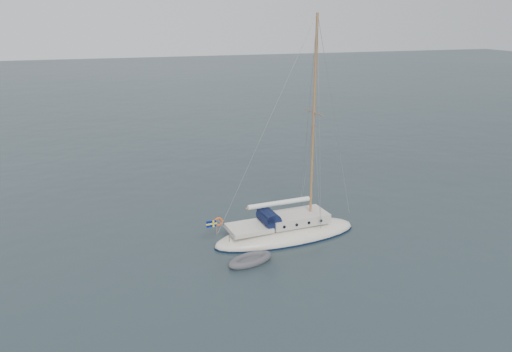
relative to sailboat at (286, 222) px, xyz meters
name	(u,v)px	position (x,y,z in m)	size (l,w,h in m)	color
ground	(270,248)	(-1.51, -1.18, -1.10)	(300.00, 300.00, 0.00)	black
sailboat	(286,222)	(0.00, 0.00, 0.00)	(10.25, 3.07, 14.60)	#F1E6CD
dinghy	(250,260)	(-3.26, -2.60, -0.92)	(2.94, 1.33, 0.42)	#46454A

